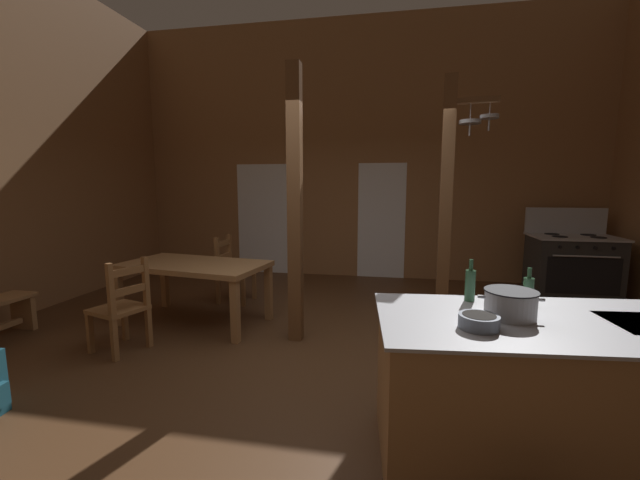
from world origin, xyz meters
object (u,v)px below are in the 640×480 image
at_px(stove_range, 571,266).
at_px(ladderback_chair_near_window, 122,308).
at_px(kitchen_island, 563,394).
at_px(dining_table, 194,270).
at_px(mixing_bowl_on_counter, 479,322).
at_px(ladderback_chair_by_post, 233,270).
at_px(stockpot_on_counter, 510,304).
at_px(bottle_tall_on_counter, 528,291).
at_px(bottle_short_on_counter, 470,285).

height_order(stove_range, ladderback_chair_near_window, stove_range).
relative_size(kitchen_island, dining_table, 1.24).
bearing_deg(mixing_bowl_on_counter, ladderback_chair_by_post, 132.02).
distance_m(kitchen_island, ladderback_chair_by_post, 4.28).
bearing_deg(mixing_bowl_on_counter, stockpot_on_counter, 45.69).
relative_size(ladderback_chair_near_window, ladderback_chair_by_post, 1.00).
height_order(mixing_bowl_on_counter, bottle_tall_on_counter, bottle_tall_on_counter).
bearing_deg(bottle_short_on_counter, ladderback_chair_near_window, 168.13).
relative_size(stockpot_on_counter, bottle_tall_on_counter, 1.44).
height_order(stockpot_on_counter, bottle_tall_on_counter, bottle_tall_on_counter).
distance_m(stockpot_on_counter, bottle_tall_on_counter, 0.29).
xyz_separation_m(kitchen_island, mixing_bowl_on_counter, (-0.54, -0.23, 0.49)).
relative_size(stove_range, ladderback_chair_by_post, 1.39).
height_order(dining_table, bottle_tall_on_counter, bottle_tall_on_counter).
xyz_separation_m(ladderback_chair_near_window, bottle_short_on_counter, (3.15, -0.66, 0.56)).
bearing_deg(ladderback_chair_near_window, ladderback_chair_by_post, 77.79).
distance_m(dining_table, bottle_short_on_counter, 3.28).
bearing_deg(ladderback_chair_by_post, kitchen_island, -40.58).
bearing_deg(stockpot_on_counter, bottle_tall_on_counter, 54.57).
xyz_separation_m(dining_table, bottle_tall_on_counter, (3.19, -1.64, 0.35)).
distance_m(mixing_bowl_on_counter, bottle_tall_on_counter, 0.60).
bearing_deg(kitchen_island, stockpot_on_counter, -179.11).
bearing_deg(stockpot_on_counter, ladderback_chair_by_post, 136.38).
xyz_separation_m(ladderback_chair_near_window, bottle_tall_on_counter, (3.49, -0.73, 0.55)).
bearing_deg(stockpot_on_counter, dining_table, 148.14).
bearing_deg(bottle_tall_on_counter, stockpot_on_counter, -125.43).
bearing_deg(ladderback_chair_by_post, stove_range, 12.61).
relative_size(stove_range, bottle_tall_on_counter, 5.23).
bearing_deg(stove_range, stockpot_on_counter, -116.35).
xyz_separation_m(dining_table, stockpot_on_counter, (3.02, -1.88, 0.33)).
height_order(stove_range, bottle_tall_on_counter, stove_range).
bearing_deg(stockpot_on_counter, stove_range, 63.65).
height_order(stove_range, bottle_short_on_counter, stove_range).
distance_m(ladderback_chair_near_window, mixing_bowl_on_counter, 3.36).
bearing_deg(ladderback_chair_near_window, dining_table, 71.80).
xyz_separation_m(mixing_bowl_on_counter, bottle_tall_on_counter, (0.38, 0.45, 0.06)).
distance_m(dining_table, ladderback_chair_near_window, 0.98).
bearing_deg(kitchen_island, bottle_short_on_counter, 148.96).
height_order(kitchen_island, bottle_short_on_counter, bottle_short_on_counter).
bearing_deg(ladderback_chair_by_post, stockpot_on_counter, -43.62).
relative_size(ladderback_chair_near_window, mixing_bowl_on_counter, 4.47).
xyz_separation_m(mixing_bowl_on_counter, bottle_short_on_counter, (0.05, 0.52, 0.07)).
bearing_deg(dining_table, bottle_tall_on_counter, -27.27).
distance_m(ladderback_chair_near_window, bottle_tall_on_counter, 3.60).
bearing_deg(ladderback_chair_near_window, stockpot_on_counter, -16.19).
bearing_deg(ladderback_chair_by_post, ladderback_chair_near_window, -102.21).
distance_m(dining_table, mixing_bowl_on_counter, 3.51).
height_order(dining_table, stockpot_on_counter, stockpot_on_counter).
bearing_deg(stove_range, bottle_tall_on_counter, -115.70).
bearing_deg(bottle_short_on_counter, stove_range, 59.69).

